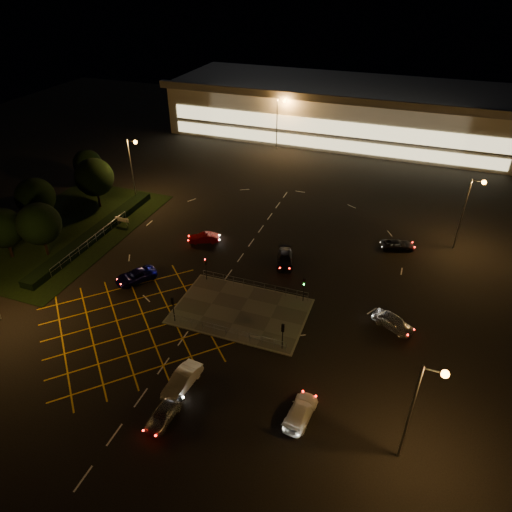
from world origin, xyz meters
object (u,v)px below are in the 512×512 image
(signal_se, at_px, (283,331))
(car_queue_white, at_px, (182,380))
(car_east_grey, at_px, (398,245))
(car_far_dkgrey, at_px, (285,259))
(car_circ_red, at_px, (204,238))
(signal_nw, at_px, (206,264))
(signal_sw, at_px, (173,304))
(car_left_blue, at_px, (136,276))
(car_right_silver, at_px, (393,322))
(car_near_silver, at_px, (164,413))
(car_approach_white, at_px, (301,412))
(signal_ne, at_px, (304,285))

(signal_se, bearing_deg, car_queue_white, 46.83)
(signal_se, distance_m, car_east_grey, 24.89)
(car_queue_white, distance_m, car_east_grey, 34.65)
(car_far_dkgrey, height_order, car_circ_red, car_far_dkgrey)
(car_queue_white, distance_m, car_far_dkgrey, 22.44)
(signal_nw, bearing_deg, signal_sw, -90.00)
(car_far_dkgrey, bearing_deg, car_circ_red, 157.89)
(car_left_blue, height_order, car_circ_red, car_left_blue)
(signal_sw, xyz_separation_m, car_right_silver, (21.97, 7.06, -1.60))
(signal_se, xyz_separation_m, car_circ_red, (-16.13, 15.93, -1.70))
(car_near_silver, distance_m, car_far_dkgrey, 26.04)
(signal_se, distance_m, car_circ_red, 22.73)
(car_far_dkgrey, distance_m, car_right_silver, 16.10)
(car_queue_white, bearing_deg, car_near_silver, -80.95)
(car_near_silver, bearing_deg, signal_sw, 117.99)
(signal_se, height_order, car_approach_white, signal_se)
(signal_se, bearing_deg, car_east_grey, -111.08)
(car_east_grey, bearing_deg, car_far_dkgrey, 104.61)
(car_queue_white, relative_size, car_left_blue, 0.95)
(signal_sw, xyz_separation_m, car_east_grey, (20.93, 23.16, -1.75))
(signal_sw, relative_size, signal_se, 1.00)
(car_near_silver, distance_m, car_east_grey, 37.84)
(signal_nw, relative_size, car_circ_red, 0.78)
(signal_ne, bearing_deg, car_left_blue, -171.64)
(car_queue_white, height_order, car_far_dkgrey, car_queue_white)
(signal_nw, distance_m, car_far_dkgrey, 10.42)
(car_approach_white, bearing_deg, car_queue_white, 8.55)
(signal_ne, relative_size, car_right_silver, 0.70)
(car_circ_red, distance_m, car_east_grey, 26.08)
(car_circ_red, bearing_deg, car_queue_white, -2.37)
(signal_ne, relative_size, car_queue_white, 0.68)
(car_right_silver, relative_size, car_circ_red, 1.12)
(signal_nw, height_order, car_circ_red, signal_nw)
(signal_nw, height_order, car_east_grey, signal_nw)
(car_circ_red, bearing_deg, car_right_silver, 47.80)
(signal_sw, height_order, car_right_silver, signal_sw)
(signal_ne, xyz_separation_m, car_left_blue, (-19.98, -2.94, -1.68))
(car_queue_white, bearing_deg, signal_nw, 113.82)
(signal_sw, xyz_separation_m, car_far_dkgrey, (7.79, 14.69, -1.67))
(signal_nw, bearing_deg, car_right_silver, -2.41)
(signal_nw, relative_size, car_left_blue, 0.64)
(signal_sw, relative_size, signal_nw, 1.00)
(car_left_blue, height_order, car_far_dkgrey, car_far_dkgrey)
(car_near_silver, xyz_separation_m, car_queue_white, (-0.18, 3.64, 0.08))
(signal_sw, relative_size, car_left_blue, 0.64)
(signal_sw, xyz_separation_m, signal_nw, (0.00, 7.99, 0.00))
(signal_ne, height_order, car_east_grey, signal_ne)
(car_east_grey, bearing_deg, car_queue_white, 134.27)
(signal_sw, bearing_deg, signal_nw, -90.00)
(signal_sw, bearing_deg, car_near_silver, 114.42)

